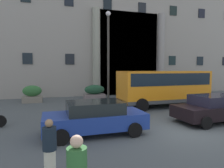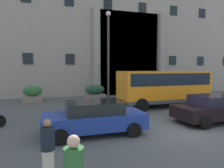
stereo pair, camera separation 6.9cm
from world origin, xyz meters
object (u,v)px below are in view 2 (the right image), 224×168
object	(u,v)px
motorcycle_far_end	(93,111)
pedestrian_man_crossing	(48,149)
hedge_planter_far_east	(95,93)
hedge_planter_entrance_right	(33,94)
hedge_planter_east	(173,89)
lamppost_plaza_centre	(108,50)
bus_stop_sign	(194,83)
parked_sedan_far	(215,108)
orange_minibus	(164,85)
white_taxi_kerbside	(94,117)

from	to	relation	value
motorcycle_far_end	pedestrian_man_crossing	distance (m)	6.29
hedge_planter_far_east	motorcycle_far_end	size ratio (longest dim) A/B	1.02
hedge_planter_far_east	hedge_planter_entrance_right	size ratio (longest dim) A/B	1.20
hedge_planter_east	lamppost_plaza_centre	xyz separation A→B (m)	(-7.62, -2.08, 3.70)
bus_stop_sign	hedge_planter_entrance_right	size ratio (longest dim) A/B	1.61
motorcycle_far_end	parked_sedan_far	bearing A→B (deg)	-29.07
motorcycle_far_end	pedestrian_man_crossing	xyz separation A→B (m)	(-2.35, -5.83, 0.34)
hedge_planter_entrance_right	lamppost_plaza_centre	distance (m)	7.45
hedge_planter_far_east	bus_stop_sign	bearing A→B (deg)	-16.07
hedge_planter_east	parked_sedan_far	xyz separation A→B (m)	(-3.65, -9.49, 0.04)
hedge_planter_entrance_right	parked_sedan_far	bearing A→B (deg)	-42.89
hedge_planter_east	hedge_planter_far_east	bearing A→B (deg)	-178.06
hedge_planter_entrance_right	bus_stop_sign	bearing A→B (deg)	-10.94
hedge_planter_entrance_right	lamppost_plaza_centre	bearing A→B (deg)	-18.01
orange_minibus	bus_stop_sign	bearing A→B (deg)	23.89
pedestrian_man_crossing	orange_minibus	bearing A→B (deg)	-176.48
white_taxi_kerbside	motorcycle_far_end	xyz separation A→B (m)	(0.48, 2.59, -0.29)
bus_stop_sign	hedge_planter_east	size ratio (longest dim) A/B	1.21
motorcycle_far_end	bus_stop_sign	bearing A→B (deg)	14.98
motorcycle_far_end	pedestrian_man_crossing	world-z (taller)	pedestrian_man_crossing
hedge_planter_entrance_right	hedge_planter_east	bearing A→B (deg)	0.35
hedge_planter_entrance_right	white_taxi_kerbside	world-z (taller)	hedge_planter_entrance_right
bus_stop_sign	parked_sedan_far	xyz separation A→B (m)	(-3.97, -6.68, -0.86)
pedestrian_man_crossing	lamppost_plaza_centre	world-z (taller)	lamppost_plaza_centre
hedge_planter_far_east	parked_sedan_far	bearing A→B (deg)	-62.54
orange_minibus	hedge_planter_east	xyz separation A→B (m)	(4.04, 4.89, -0.91)
bus_stop_sign	white_taxi_kerbside	size ratio (longest dim) A/B	0.58
hedge_planter_far_east	lamppost_plaza_centre	world-z (taller)	lamppost_plaza_centre
bus_stop_sign	motorcycle_far_end	world-z (taller)	bus_stop_sign
bus_stop_sign	orange_minibus	bearing A→B (deg)	-154.49
parked_sedan_far	white_taxi_kerbside	bearing A→B (deg)	178.63
white_taxi_kerbside	hedge_planter_entrance_right	bearing A→B (deg)	109.08
white_taxi_kerbside	pedestrian_man_crossing	bearing A→B (deg)	-120.65
parked_sedan_far	white_taxi_kerbside	size ratio (longest dim) A/B	1.04
orange_minibus	lamppost_plaza_centre	xyz separation A→B (m)	(-3.59, 2.80, 2.79)
orange_minibus	pedestrian_man_crossing	distance (m)	11.45
bus_stop_sign	pedestrian_man_crossing	distance (m)	16.09
orange_minibus	motorcycle_far_end	size ratio (longest dim) A/B	3.64
hedge_planter_far_east	parked_sedan_far	xyz separation A→B (m)	(4.78, -9.20, 0.06)
orange_minibus	hedge_planter_entrance_right	distance (m)	10.90
orange_minibus	lamppost_plaza_centre	size ratio (longest dim) A/B	0.91
orange_minibus	lamppost_plaza_centre	distance (m)	5.34
hedge_planter_east	hedge_planter_entrance_right	distance (m)	13.77
orange_minibus	parked_sedan_far	distance (m)	4.70
bus_stop_sign	motorcycle_far_end	size ratio (longest dim) A/B	1.36
bus_stop_sign	lamppost_plaza_centre	world-z (taller)	lamppost_plaza_centre
hedge_planter_far_east	hedge_planter_entrance_right	distance (m)	5.35
hedge_planter_far_east	lamppost_plaza_centre	xyz separation A→B (m)	(0.81, -1.80, 3.73)
hedge_planter_entrance_right	motorcycle_far_end	distance (m)	7.96
parked_sedan_far	lamppost_plaza_centre	size ratio (longest dim) A/B	0.61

